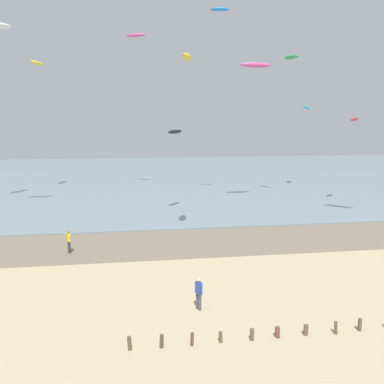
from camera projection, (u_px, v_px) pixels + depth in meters
wet_sand_strip at (134, 245)px, 31.37m from camera, size 120.00×7.71×0.01m
sea at (132, 177)px, 69.21m from camera, size 160.00×70.00×0.10m
groyne_mid at (347, 327)px, 18.37m from camera, size 19.75×0.32×0.68m
person_nearest_camera at (69, 241)px, 29.32m from camera, size 0.34×0.54×1.71m
person_mid_beach at (199, 292)px, 20.50m from camera, size 0.35×0.53×1.71m
kite_aloft_0 at (187, 57)px, 29.37m from camera, size 1.30×2.51×0.62m
kite_aloft_1 at (175, 132)px, 40.18m from camera, size 2.06×2.31×0.58m
kite_aloft_3 at (307, 108)px, 54.69m from camera, size 1.83×2.76×0.76m
kite_aloft_4 at (136, 35)px, 51.12m from camera, size 2.69×1.83×0.46m
kite_aloft_6 at (220, 9)px, 44.41m from camera, size 2.20×1.04×0.44m
kite_aloft_7 at (355, 119)px, 44.60m from camera, size 2.03×2.21×0.62m
kite_aloft_9 at (255, 65)px, 42.84m from camera, size 3.54×1.48×0.59m
kite_aloft_10 at (291, 57)px, 46.21m from camera, size 1.58×2.34×0.55m
kite_aloft_11 at (37, 63)px, 50.43m from camera, size 1.60×3.20×0.75m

